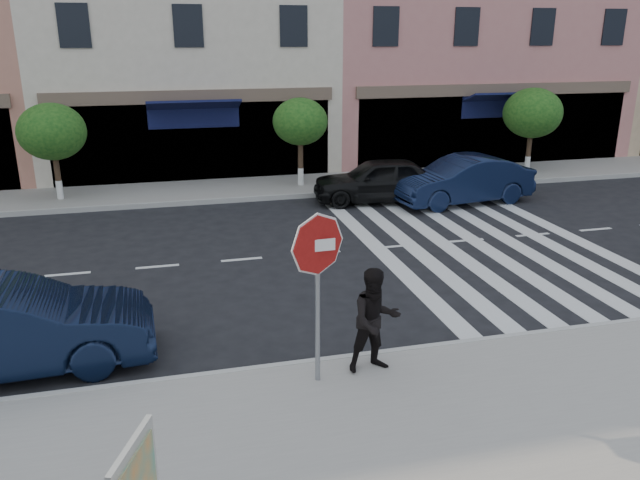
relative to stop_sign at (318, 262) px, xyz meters
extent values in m
plane|color=black|center=(-0.39, 2.11, -2.09)|extent=(120.00, 120.00, 0.00)
cube|color=gray|center=(-0.39, -1.64, -2.02)|extent=(60.00, 4.50, 0.15)
cube|color=gray|center=(-0.39, 13.11, -2.02)|extent=(60.00, 3.00, 0.15)
cube|color=beige|center=(-0.89, 19.11, 3.41)|extent=(11.00, 9.00, 11.00)
cube|color=tan|center=(11.11, 19.11, 4.41)|extent=(13.00, 9.00, 13.00)
cylinder|color=#473323|center=(-5.39, 12.91, -1.14)|extent=(0.18, 0.18, 1.60)
cylinder|color=silver|center=(-5.39, 12.91, -1.64)|extent=(0.20, 0.20, 0.60)
ellipsoid|color=#134212|center=(-5.39, 12.91, 0.23)|extent=(2.10, 2.10, 1.79)
cylinder|color=#473323|center=(2.61, 12.91, -1.09)|extent=(0.18, 0.18, 1.71)
cylinder|color=silver|center=(2.61, 12.91, -1.64)|extent=(0.20, 0.20, 0.60)
ellipsoid|color=#134212|center=(2.61, 12.91, 0.29)|extent=(1.90, 1.90, 1.62)
cylinder|color=#473323|center=(11.61, 12.91, -1.12)|extent=(0.18, 0.18, 1.65)
cylinder|color=silver|center=(11.61, 12.91, -1.64)|extent=(0.20, 0.20, 0.60)
ellipsoid|color=#134212|center=(11.61, 12.91, 0.31)|extent=(2.20, 2.20, 1.87)
cylinder|color=gray|center=(0.00, 0.02, -0.72)|extent=(0.08, 0.08, 2.43)
cylinder|color=white|center=(0.00, 0.01, 0.27)|extent=(0.95, 0.05, 0.95)
cylinder|color=#9E1411|center=(0.00, -0.01, 0.27)|extent=(0.89, 0.07, 0.89)
cube|color=white|center=(0.00, -0.04, 0.27)|extent=(0.50, 0.04, 0.18)
imported|color=black|center=(0.95, 0.11, -1.09)|extent=(0.87, 0.70, 1.70)
imported|color=black|center=(-4.71, 1.76, -1.34)|extent=(4.65, 1.81, 1.51)
imported|color=black|center=(4.69, 10.54, -1.36)|extent=(4.45, 2.23, 1.45)
imported|color=black|center=(7.25, 9.71, -1.33)|extent=(4.78, 2.20, 1.52)
camera|label=1|loc=(-2.06, -8.22, 3.15)|focal=35.00mm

